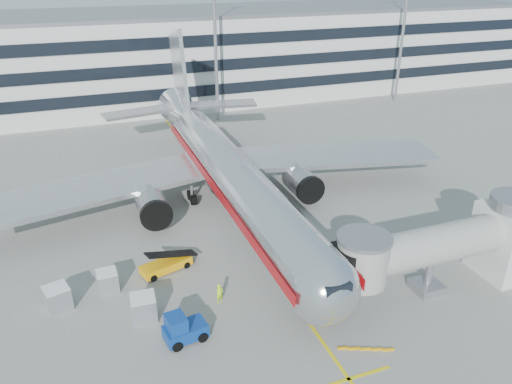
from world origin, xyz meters
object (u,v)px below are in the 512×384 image
object	(u,v)px
belt_loader	(166,264)
ramp_worker	(220,293)
baggage_tug	(183,329)
cargo_container_right	(57,298)
cargo_container_left	(108,281)
main_jet	(226,170)
cargo_container_front	(144,307)

from	to	relation	value
belt_loader	ramp_worker	distance (m)	6.44
baggage_tug	cargo_container_right	bearing A→B (deg)	140.02
baggage_tug	cargo_container_left	xyz separation A→B (m)	(-4.29, 7.77, -0.10)
main_jet	belt_loader	xyz separation A→B (m)	(-8.41, -9.73, -3.62)
cargo_container_right	belt_loader	bearing A→B (deg)	13.69
belt_loader	cargo_container_front	bearing A→B (deg)	-116.04
main_jet	belt_loader	size ratio (longest dim) A/B	10.98
cargo_container_left	belt_loader	bearing A→B (deg)	12.34
cargo_container_left	ramp_worker	distance (m)	9.14
baggage_tug	cargo_container_left	distance (m)	8.88
belt_loader	baggage_tug	distance (m)	8.86
main_jet	ramp_worker	distance (m)	16.67
baggage_tug	main_jet	bearing A→B (deg)	64.20
main_jet	cargo_container_left	xyz separation A→B (m)	(-13.27, -10.80, -3.39)
cargo_container_right	cargo_container_front	world-z (taller)	cargo_container_front
cargo_container_right	cargo_container_front	distance (m)	6.83
belt_loader	cargo_container_front	world-z (taller)	belt_loader
main_jet	cargo_container_front	world-z (taller)	main_jet
main_jet	cargo_container_right	world-z (taller)	main_jet
main_jet	ramp_worker	world-z (taller)	main_jet
belt_loader	ramp_worker	size ratio (longest dim) A/B	2.91
baggage_tug	cargo_container_front	distance (m)	3.92
belt_loader	cargo_container_left	world-z (taller)	belt_loader
cargo_container_front	ramp_worker	world-z (taller)	cargo_container_front
main_jet	ramp_worker	xyz separation A→B (m)	(-5.37, -15.40, -3.44)
main_jet	cargo_container_front	size ratio (longest dim) A/B	26.91
cargo_container_left	baggage_tug	bearing A→B (deg)	-61.07
cargo_container_front	ramp_worker	distance (m)	5.75
main_jet	baggage_tug	xyz separation A→B (m)	(-8.97, -18.57, -3.29)
main_jet	belt_loader	distance (m)	13.36
baggage_tug	cargo_container_right	distance (m)	10.48
belt_loader	main_jet	bearing A→B (deg)	49.17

